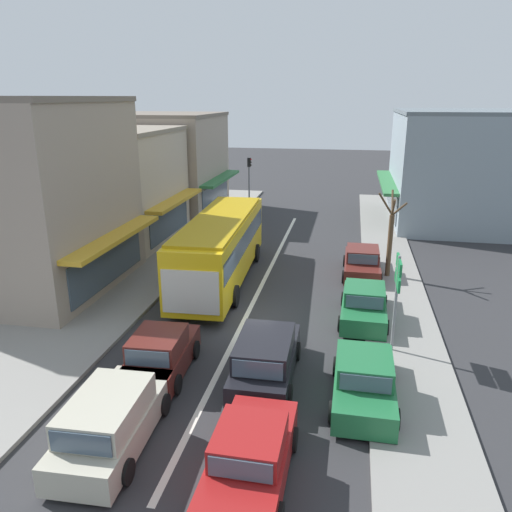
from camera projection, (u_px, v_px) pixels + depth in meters
The scene contains 20 objects.
ground_plane at pixel (245, 319), 20.35m from camera, with size 140.00×140.00×0.00m, color #2D2D30.
lane_centre_line at pixel (262, 284), 24.09m from camera, with size 0.20×28.00×0.01m, color silver.
sidewalk_left at pixel (146, 262), 27.15m from camera, with size 5.20×44.00×0.14m, color gray.
kerb_right at pixel (391, 278), 24.84m from camera, with size 2.80×44.00×0.12m, color gray.
shopfront_corner_near at pixel (30, 198), 22.39m from camera, with size 8.06×8.41×8.68m.
shopfront_mid_block at pixel (116, 186), 30.51m from camera, with size 7.77×7.90×6.87m.
shopfront_far_end at pixel (166, 163), 38.48m from camera, with size 8.89×8.85×7.49m.
building_right_far at pixel (460, 167), 35.29m from camera, with size 10.00×11.61×7.80m.
city_bus at pixel (220, 244), 23.96m from camera, with size 3.06×10.95×3.23m.
wagon_queue_far_back at pixel (266, 358), 15.80m from camera, with size 2.00×4.53×1.58m.
sedan_behind_bus_near at pixel (250, 458), 11.57m from camera, with size 1.93×4.21×1.47m.
hatchback_adjacent_lane_lead at pixel (161, 354), 16.11m from camera, with size 1.96×3.78×1.54m.
wagon_behind_bus_mid at pixel (112, 420), 12.79m from camera, with size 2.05×4.56×1.58m.
parked_sedan_kerb_front at pixel (364, 381), 14.72m from camera, with size 1.92×4.21×1.47m.
parked_sedan_kerb_second at pixel (364, 305), 20.09m from camera, with size 1.98×4.24×1.47m.
parked_sedan_kerb_third at pixel (362, 263), 25.13m from camera, with size 1.91×4.20×1.47m.
traffic_light_downstreet at pixel (249, 175), 38.60m from camera, with size 0.33×0.24×4.20m.
directional_road_sign at pixel (398, 281), 16.85m from camera, with size 0.10×1.40×3.60m.
street_tree_right at pixel (390, 239), 24.40m from camera, with size 1.40×1.74×4.30m.
pedestrian_with_handbag_near at pixel (163, 264), 23.73m from camera, with size 0.31×0.65×1.63m.
Camera 1 is at (3.93, -18.18, 8.65)m, focal length 35.00 mm.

